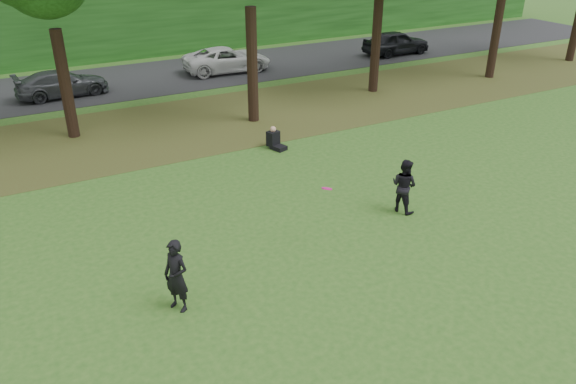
% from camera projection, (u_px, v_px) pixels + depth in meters
% --- Properties ---
extents(ground, '(120.00, 120.00, 0.00)m').
position_uv_depth(ground, '(325.00, 313.00, 12.27)').
color(ground, '#275119').
rests_on(ground, ground).
extents(leaf_litter, '(60.00, 7.00, 0.01)m').
position_uv_depth(leaf_litter, '(156.00, 131.00, 22.53)').
color(leaf_litter, '#3F2E16').
rests_on(leaf_litter, ground).
extents(street, '(70.00, 7.00, 0.02)m').
position_uv_depth(street, '(112.00, 83.00, 28.84)').
color(street, black).
rests_on(street, ground).
extents(far_hedge, '(70.00, 3.00, 5.00)m').
position_uv_depth(far_hedge, '(83.00, 16.00, 32.47)').
color(far_hedge, '#184112').
rests_on(far_hedge, ground).
extents(player_left, '(0.67, 0.75, 1.71)m').
position_uv_depth(player_left, '(176.00, 276.00, 12.06)').
color(player_left, black).
rests_on(player_left, ground).
extents(player_right, '(0.83, 0.94, 1.62)m').
position_uv_depth(player_right, '(404.00, 186.00, 16.16)').
color(player_right, black).
rests_on(player_right, ground).
extents(parked_cars, '(40.16, 3.03, 1.46)m').
position_uv_depth(parked_cars, '(91.00, 77.00, 27.16)').
color(parked_cars, black).
rests_on(parked_cars, street).
extents(frisbee, '(0.35, 0.35, 0.12)m').
position_uv_depth(frisbee, '(327.00, 189.00, 14.05)').
color(frisbee, '#E7138C').
rests_on(frisbee, ground).
extents(seated_person, '(0.61, 0.82, 0.83)m').
position_uv_depth(seated_person, '(275.00, 140.00, 20.74)').
color(seated_person, black).
rests_on(seated_person, ground).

